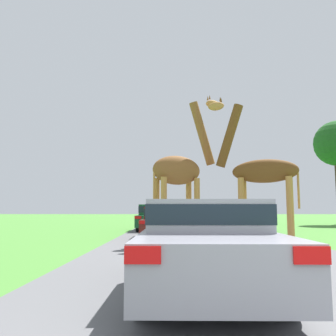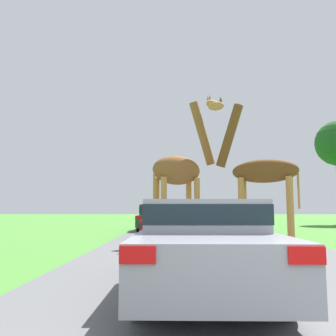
{
  "view_description": "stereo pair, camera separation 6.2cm",
  "coord_description": "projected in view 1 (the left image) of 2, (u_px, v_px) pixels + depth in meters",
  "views": [
    {
      "loc": [
        -1.18,
        -1.71,
        1.19
      ],
      "look_at": [
        -1.34,
        10.33,
        2.58
      ],
      "focal_mm": 38.0,
      "sensor_mm": 36.0,
      "label": 1
    },
    {
      "loc": [
        -1.12,
        -1.71,
        1.19
      ],
      "look_at": [
        -1.34,
        10.33,
        2.58
      ],
      "focal_mm": 38.0,
      "sensor_mm": 36.0,
      "label": 2
    }
  ],
  "objects": [
    {
      "name": "road",
      "position": [
        186.0,
        222.0,
        31.34
      ],
      "size": [
        7.05,
        120.0,
        0.0
      ],
      "color": "#5B5B5E",
      "rests_on": "ground"
    },
    {
      "name": "giraffe_near_road",
      "position": [
        181.0,
        173.0,
        12.16
      ],
      "size": [
        2.58,
        1.6,
        5.33
      ],
      "rotation": [
        0.0,
        0.0,
        -1.11
      ],
      "color": "#B77F3D",
      "rests_on": "ground"
    },
    {
      "name": "giraffe_companion",
      "position": [
        259.0,
        175.0,
        11.52
      ],
      "size": [
        2.86,
        1.4,
        5.04
      ],
      "rotation": [
        0.0,
        0.0,
        1.21
      ],
      "color": "#B77F3D",
      "rests_on": "ground"
    },
    {
      "name": "car_lead_maroon",
      "position": [
        204.0,
        241.0,
        5.39
      ],
      "size": [
        1.8,
        4.65,
        1.32
      ],
      "color": "gray",
      "rests_on": "ground"
    },
    {
      "name": "car_queue_right",
      "position": [
        180.0,
        215.0,
        24.62
      ],
      "size": [
        1.84,
        4.75,
        1.45
      ],
      "color": "maroon",
      "rests_on": "ground"
    },
    {
      "name": "car_queue_left",
      "position": [
        239.0,
        219.0,
        18.53
      ],
      "size": [
        1.78,
        4.11,
        1.2
      ],
      "color": "black",
      "rests_on": "ground"
    },
    {
      "name": "car_far_ahead",
      "position": [
        155.0,
        217.0,
        19.9
      ],
      "size": [
        1.93,
        4.02,
        1.43
      ],
      "color": "#144C28",
      "rests_on": "ground"
    },
    {
      "name": "car_verge_right",
      "position": [
        166.0,
        221.0,
        15.38
      ],
      "size": [
        1.97,
        4.13,
        1.28
      ],
      "color": "#561914",
      "rests_on": "ground"
    }
  ]
}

